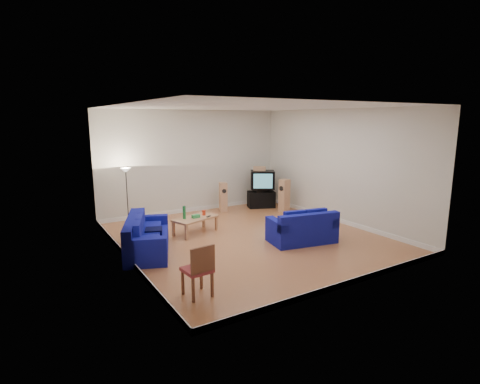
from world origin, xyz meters
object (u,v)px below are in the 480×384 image
sofa_three_seat (145,239)px  coffee_table (195,219)px  sofa_loveseat (303,231)px  tv_stand (261,199)px  television (262,180)px

sofa_three_seat → coffee_table: 1.69m
sofa_three_seat → sofa_loveseat: sofa_three_seat is taller
sofa_three_seat → tv_stand: sofa_three_seat is taller
television → sofa_three_seat: bearing=-123.7°
sofa_three_seat → tv_stand: size_ratio=2.49×
tv_stand → television: 0.67m
sofa_three_seat → sofa_loveseat: 3.67m
sofa_three_seat → television: (4.67, 2.18, 0.65)m
sofa_three_seat → sofa_loveseat: (3.43, -1.31, 0.00)m
sofa_loveseat → coffee_table: sofa_loveseat is taller
sofa_three_seat → television: bearing=136.2°
coffee_table → tv_stand: (3.11, 1.52, -0.10)m
sofa_three_seat → sofa_loveseat: size_ratio=1.31×
sofa_three_seat → tv_stand: (4.65, 2.22, -0.02)m
coffee_table → tv_stand: size_ratio=1.46×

